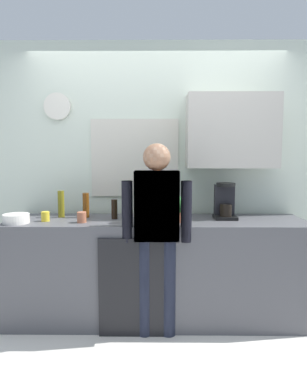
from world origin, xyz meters
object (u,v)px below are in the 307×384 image
Objects in this scene: bottle_green_wine at (165,200)px; bottle_clear_soda at (141,206)px; bottle_olive_oil at (61,204)px; person_guest at (156,224)px; bottle_dark_sauce at (114,209)px; potted_plant at (176,207)px; person_at_sink at (156,224)px; storage_canister at (140,208)px; cup_yellow_cup at (45,216)px; mixing_bowl at (16,219)px; dish_soap at (125,214)px; coffee_maker at (225,203)px; cup_terracotta_mug at (81,217)px; bottle_amber_beer at (86,205)px.

bottle_green_wine is 1.07× the size of bottle_clear_soda.
person_guest is at bearing -25.16° from bottle_olive_oil.
bottle_green_wine is 0.49m from bottle_dark_sauce.
bottle_dark_sauce is at bearing 165.50° from potted_plant.
bottle_green_wine is 0.19× the size of person_at_sink.
bottle_dark_sauce is at bearing -153.54° from storage_canister.
person_guest is (0.38, -0.34, -0.07)m from bottle_dark_sauce.
bottle_clear_soda is 0.85m from cup_yellow_cup.
bottle_clear_soda is 1.27× the size of mixing_bowl.
person_guest reaches higher than storage_canister.
storage_canister reaches higher than mixing_bowl.
dish_soap is (0.72, -0.08, 0.04)m from cup_yellow_cup.
potted_plant reaches higher than storage_canister.
coffee_maker is 0.78m from storage_canister.
cup_terracotta_mug is (-0.51, -0.01, -0.09)m from bottle_clear_soda.
bottle_dark_sauce is 0.26m from storage_canister.
coffee_maker is 1.50× the size of mixing_bowl.
person_at_sink is (0.89, -0.42, -0.10)m from bottle_olive_oil.
dish_soap is 0.30m from person_at_sink.
bottle_amber_beer is 0.48m from dish_soap.
bottle_green_wine is 0.24m from storage_canister.
storage_canister is (-0.02, 0.28, -0.05)m from bottle_clear_soda.
bottle_clear_soda reaches higher than storage_canister.
person_at_sink is 0.00m from person_guest.
bottle_amber_beer is at bearing 178.43° from coffee_maker.
dish_soap is (-0.34, -0.36, -0.07)m from bottle_green_wine.
coffee_maker reaches higher than potted_plant.
bottle_clear_soda is at bearing 15.99° from dish_soap.
potted_plant reaches higher than cup_terracotta_mug.
mixing_bowl is (-0.54, -0.28, -0.08)m from bottle_amber_beer.
bottle_green_wine is at bearing 55.90° from bottle_clear_soda.
storage_canister is at bearing -169.38° from bottle_green_wine.
bottle_green_wine is 1.30× the size of potted_plant.
bottle_olive_oil reaches higher than cup_yellow_cup.
person_guest reaches higher than cup_terracotta_mug.
mixing_bowl is 0.14× the size of person_guest.
dish_soap is at bearing -134.00° from bottle_green_wine.
bottle_green_wine reaches higher than bottle_dark_sauce.
potted_plant is 0.14× the size of person_at_sink.
potted_plant is at bearing -14.50° from bottle_dark_sauce.
cup_terracotta_mug is 0.67m from person_at_sink.
dish_soap is at bearing -23.93° from bottle_olive_oil.
bottle_amber_beer is at bearing 164.51° from bottle_dark_sauce.
cup_yellow_cup is (-0.60, -0.11, -0.05)m from bottle_dark_sauce.
bottle_green_wine is 1.76× the size of storage_canister.
bottle_olive_oil is 0.36m from cup_terracotta_mug.
coffee_maker is at bearing 25.53° from person_at_sink.
bottle_clear_soda is at bearing -17.76° from bottle_olive_oil.
cup_terracotta_mug is at bearing -178.34° from potted_plant.
bottle_amber_beer is 0.62m from mixing_bowl.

